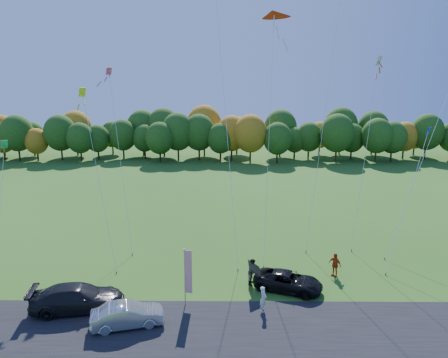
{
  "coord_description": "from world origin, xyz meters",
  "views": [
    {
      "loc": [
        0.25,
        -25.77,
        14.03
      ],
      "look_at": [
        0.0,
        6.0,
        7.0
      ],
      "focal_mm": 32.0,
      "sensor_mm": 36.0,
      "label": 1
    }
  ],
  "objects_px": {
    "silver_sedan": "(128,315)",
    "person_east": "(335,265)",
    "feather_flag": "(187,271)",
    "black_suv": "(288,281)"
  },
  "relations": [
    {
      "from": "black_suv",
      "to": "silver_sedan",
      "type": "height_order",
      "value": "silver_sedan"
    },
    {
      "from": "feather_flag",
      "to": "silver_sedan",
      "type": "bearing_deg",
      "value": -144.54
    },
    {
      "from": "black_suv",
      "to": "silver_sedan",
      "type": "xyz_separation_m",
      "value": [
        -10.44,
        -4.59,
        0.04
      ]
    },
    {
      "from": "black_suv",
      "to": "person_east",
      "type": "relative_size",
      "value": 2.63
    },
    {
      "from": "silver_sedan",
      "to": "feather_flag",
      "type": "relative_size",
      "value": 1.09
    },
    {
      "from": "silver_sedan",
      "to": "person_east",
      "type": "distance_m",
      "value": 15.92
    },
    {
      "from": "silver_sedan",
      "to": "person_east",
      "type": "height_order",
      "value": "person_east"
    },
    {
      "from": "person_east",
      "to": "feather_flag",
      "type": "xyz_separation_m",
      "value": [
        -10.93,
        -4.41,
        1.52
      ]
    },
    {
      "from": "silver_sedan",
      "to": "feather_flag",
      "type": "height_order",
      "value": "feather_flag"
    },
    {
      "from": "person_east",
      "to": "feather_flag",
      "type": "height_order",
      "value": "feather_flag"
    }
  ]
}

